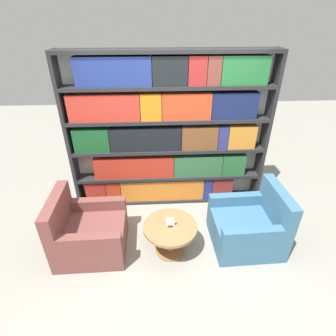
# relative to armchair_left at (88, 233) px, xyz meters

# --- Properties ---
(ground_plane) EXTENTS (14.00, 14.00, 0.00)m
(ground_plane) POSITION_rel_armchair_left_xyz_m (1.13, -0.28, -0.28)
(ground_plane) COLOR gray
(bookshelf) EXTENTS (3.00, 0.30, 2.39)m
(bookshelf) POSITION_rel_armchair_left_xyz_m (1.11, 1.07, 0.91)
(bookshelf) COLOR silver
(bookshelf) RESTS_ON ground_plane
(armchair_left) EXTENTS (0.89, 0.83, 0.85)m
(armchair_left) POSITION_rel_armchair_left_xyz_m (0.00, 0.00, 0.00)
(armchair_left) COLOR brown
(armchair_left) RESTS_ON ground_plane
(armchair_right) EXTENTS (0.90, 0.84, 0.85)m
(armchair_right) POSITION_rel_armchair_left_xyz_m (2.16, 0.00, 0.00)
(armchair_right) COLOR #386684
(armchair_right) RESTS_ON ground_plane
(coffee_table) EXTENTS (0.69, 0.69, 0.45)m
(coffee_table) POSITION_rel_armchair_left_xyz_m (1.08, -0.11, 0.04)
(coffee_table) COLOR olive
(coffee_table) RESTS_ON ground_plane
(table_sign) EXTENTS (0.11, 0.06, 0.13)m
(table_sign) POSITION_rel_armchair_left_xyz_m (1.08, -0.11, 0.22)
(table_sign) COLOR black
(table_sign) RESTS_ON coffee_table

